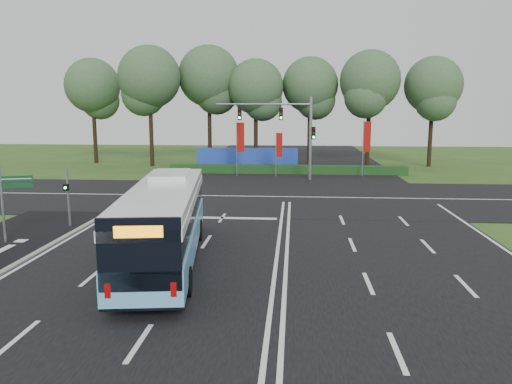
{
  "coord_description": "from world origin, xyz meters",
  "views": [
    {
      "loc": [
        0.67,
        -21.86,
        6.08
      ],
      "look_at": [
        -1.18,
        2.0,
        2.04
      ],
      "focal_mm": 35.0,
      "sensor_mm": 36.0,
      "label": 1
    }
  ],
  "objects": [
    {
      "name": "road_cross",
      "position": [
        0.0,
        12.0,
        0.03
      ],
      "size": [
        120.0,
        14.0,
        0.05
      ],
      "primitive_type": "cube",
      "color": "black",
      "rests_on": "ground"
    },
    {
      "name": "ground",
      "position": [
        0.0,
        0.0,
        0.0
      ],
      "size": [
        120.0,
        120.0,
        0.0
      ],
      "primitive_type": "plane",
      "color": "#2E521B",
      "rests_on": "ground"
    },
    {
      "name": "city_bus",
      "position": [
        -4.37,
        -3.11,
        1.67
      ],
      "size": [
        3.96,
        11.8,
        3.32
      ],
      "rotation": [
        0.0,
        0.0,
        0.14
      ],
      "color": "#66BAEE",
      "rests_on": "ground"
    },
    {
      "name": "kerb_strip",
      "position": [
        -10.1,
        -3.0,
        0.06
      ],
      "size": [
        0.25,
        18.0,
        0.12
      ],
      "primitive_type": "cube",
      "color": "gray",
      "rests_on": "ground"
    },
    {
      "name": "road_main",
      "position": [
        0.0,
        0.0,
        0.02
      ],
      "size": [
        20.0,
        120.0,
        0.04
      ],
      "primitive_type": "cube",
      "color": "black",
      "rests_on": "ground"
    },
    {
      "name": "pedestrian_signal",
      "position": [
        -10.86,
        2.39,
        1.68
      ],
      "size": [
        0.25,
        0.4,
        3.08
      ],
      "rotation": [
        0.0,
        0.0,
        -0.01
      ],
      "color": "gray",
      "rests_on": "ground"
    },
    {
      "name": "street_sign",
      "position": [
        -12.04,
        -0.81,
        2.29
      ],
      "size": [
        1.34,
        0.51,
        3.59
      ],
      "rotation": [
        0.0,
        0.0,
        0.32
      ],
      "color": "gray",
      "rests_on": "ground"
    },
    {
      "name": "hedge",
      "position": [
        0.0,
        24.5,
        0.4
      ],
      "size": [
        22.0,
        1.2,
        0.8
      ],
      "primitive_type": "cube",
      "color": "#183D16",
      "rests_on": "ground"
    },
    {
      "name": "eucalyptus_row",
      "position": [
        -3.81,
        31.74,
        8.79
      ],
      "size": [
        42.22,
        9.48,
        12.8
      ],
      "color": "black",
      "rests_on": "ground"
    },
    {
      "name": "blue_hoarding",
      "position": [
        -4.0,
        27.0,
        1.1
      ],
      "size": [
        10.0,
        0.3,
        2.2
      ],
      "primitive_type": "cube",
      "color": "#2143B6",
      "rests_on": "ground"
    },
    {
      "name": "traffic_light_gantry",
      "position": [
        0.21,
        20.5,
        4.66
      ],
      "size": [
        8.41,
        0.28,
        7.0
      ],
      "color": "gray",
      "rests_on": "ground"
    },
    {
      "name": "banner_flag_mid",
      "position": [
        -0.75,
        22.49,
        2.63
      ],
      "size": [
        0.59,
        0.07,
        4.0
      ],
      "rotation": [
        0.0,
        0.0,
        0.04
      ],
      "color": "gray",
      "rests_on": "ground"
    },
    {
      "name": "banner_flag_right",
      "position": [
        6.98,
        23.08,
        3.25
      ],
      "size": [
        0.72,
        0.26,
        5.02
      ],
      "rotation": [
        0.0,
        0.0,
        0.29
      ],
      "color": "gray",
      "rests_on": "ground"
    },
    {
      "name": "banner_flag_left",
      "position": [
        -4.27,
        22.81,
        3.19
      ],
      "size": [
        0.72,
        0.15,
        4.91
      ],
      "rotation": [
        0.0,
        0.0,
        0.14
      ],
      "color": "gray",
      "rests_on": "ground"
    }
  ]
}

